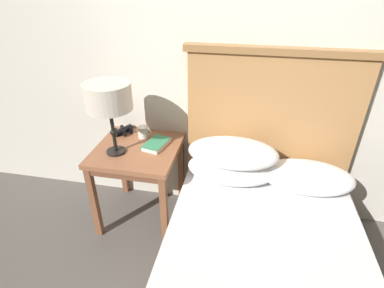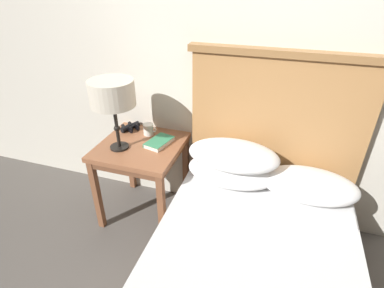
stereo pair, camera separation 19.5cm
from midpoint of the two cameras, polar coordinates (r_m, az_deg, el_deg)
name	(u,v)px [view 2 (the right image)]	position (r m, az deg, el deg)	size (l,w,h in m)	color
wall_back	(256,46)	(2.04, 15.00, 17.56)	(8.00, 0.06, 2.60)	beige
nightstand	(141,154)	(2.20, -7.14, -1.97)	(0.58, 0.58, 0.63)	brown
bed	(249,275)	(1.79, 14.13, -23.17)	(1.21, 1.95, 1.31)	brown
table_lamp	(112,95)	(1.97, -12.23, 9.13)	(0.29, 0.29, 0.49)	black
book_on_nightstand	(159,142)	(2.14, -3.73, 0.31)	(0.18, 0.24, 0.03)	silver
binoculars_pair	(130,127)	(2.37, -9.39, 3.18)	(0.16, 0.16, 0.05)	black
coffee_mug	(149,129)	(2.26, -5.84, 2.73)	(0.10, 0.08, 0.08)	silver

